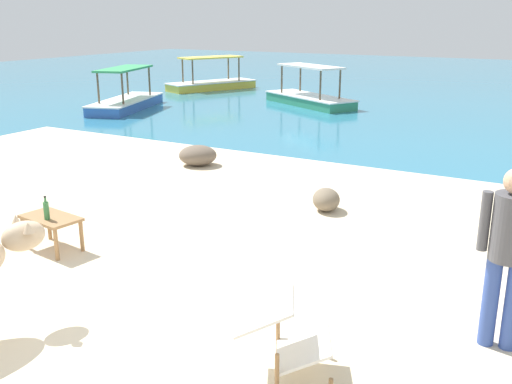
% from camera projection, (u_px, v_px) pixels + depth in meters
% --- Properties ---
extents(sand_beach, '(18.00, 14.00, 0.04)m').
position_uv_depth(sand_beach, '(136.00, 335.00, 5.38)').
color(sand_beach, beige).
rests_on(sand_beach, ground).
extents(water_surface, '(60.00, 36.00, 0.03)m').
position_uv_depth(water_surface, '(493.00, 89.00, 23.76)').
color(water_surface, teal).
rests_on(water_surface, ground).
extents(low_bench_table, '(0.81, 0.54, 0.43)m').
position_uv_depth(low_bench_table, '(51.00, 222.00, 7.22)').
color(low_bench_table, olive).
rests_on(low_bench_table, sand_beach).
extents(bottle, '(0.07, 0.07, 0.30)m').
position_uv_depth(bottle, '(46.00, 210.00, 7.06)').
color(bottle, '#2D6B38').
rests_on(bottle, low_bench_table).
extents(deck_chair_near, '(0.92, 0.82, 0.68)m').
position_uv_depth(deck_chair_near, '(284.00, 332.00, 4.66)').
color(deck_chair_near, olive).
rests_on(deck_chair_near, sand_beach).
extents(person_standing, '(0.51, 0.32, 1.62)m').
position_uv_depth(person_standing, '(509.00, 246.00, 4.90)').
color(person_standing, '#334C99').
rests_on(person_standing, sand_beach).
extents(shore_rock_large, '(0.60, 0.65, 0.34)m').
position_uv_depth(shore_rock_large, '(326.00, 200.00, 8.73)').
color(shore_rock_large, '#756651').
rests_on(shore_rock_large, sand_beach).
extents(shore_rock_small, '(0.96, 0.92, 0.39)m').
position_uv_depth(shore_rock_small, '(198.00, 155.00, 11.39)').
color(shore_rock_small, '#6B5B4C').
rests_on(shore_rock_small, sand_beach).
extents(boat_yellow, '(2.57, 3.82, 1.29)m').
position_uv_depth(boat_yellow, '(211.00, 83.00, 23.41)').
color(boat_yellow, gold).
rests_on(boat_yellow, water_surface).
extents(boat_green, '(3.76, 2.82, 1.29)m').
position_uv_depth(boat_green, '(309.00, 97.00, 19.26)').
color(boat_green, '#338E66').
rests_on(boat_green, water_surface).
extents(boat_blue, '(2.23, 3.85, 1.29)m').
position_uv_depth(boat_blue, '(126.00, 100.00, 18.43)').
color(boat_blue, '#3866B7').
rests_on(boat_blue, water_surface).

